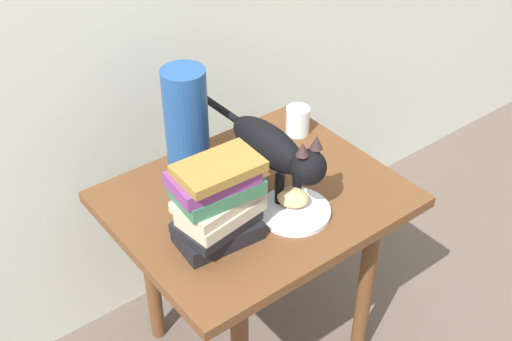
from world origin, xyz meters
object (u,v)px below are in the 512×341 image
object	(u,v)px
cat	(275,150)
candle_jar	(298,122)
bread_roll	(293,198)
plate	(294,211)
book_stack	(217,202)
green_vase	(187,126)
side_table	(256,221)

from	to	relation	value
cat	candle_jar	bearing A→B (deg)	37.23
bread_roll	candle_jar	world-z (taller)	candle_jar
bread_roll	candle_jar	bearing A→B (deg)	47.47
plate	book_stack	bearing A→B (deg)	168.78
green_vase	plate	bearing A→B (deg)	-67.49
plate	candle_jar	xyz separation A→B (m)	(0.25, 0.28, 0.03)
side_table	plate	distance (m)	0.16
cat	candle_jar	world-z (taller)	cat
bread_roll	book_stack	distance (m)	0.22
plate	candle_jar	distance (m)	0.37
cat	candle_jar	distance (m)	0.30
book_stack	green_vase	distance (m)	0.27
book_stack	candle_jar	world-z (taller)	book_stack
side_table	bread_roll	bearing A→B (deg)	-70.44
side_table	candle_jar	bearing A→B (deg)	29.72
side_table	plate	world-z (taller)	plate
book_stack	green_vase	size ratio (longest dim) A/B	0.70
bread_roll	candle_jar	size ratio (longest dim) A/B	0.94
side_table	plate	size ratio (longest dim) A/B	3.94
bread_roll	cat	size ratio (longest dim) A/B	0.17
bread_roll	side_table	bearing A→B (deg)	109.56
plate	green_vase	xyz separation A→B (m)	(-0.12, 0.29, 0.15)
bread_roll	green_vase	xyz separation A→B (m)	(-0.13, 0.28, 0.12)
plate	book_stack	distance (m)	0.23
side_table	bread_roll	size ratio (longest dim) A/B	9.10
plate	book_stack	world-z (taller)	book_stack
plate	cat	distance (m)	0.16
bread_roll	green_vase	size ratio (longest dim) A/B	0.25
side_table	plate	bearing A→B (deg)	-75.14
book_stack	green_vase	world-z (taller)	green_vase
candle_jar	green_vase	bearing A→B (deg)	177.38
side_table	bread_roll	distance (m)	0.17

